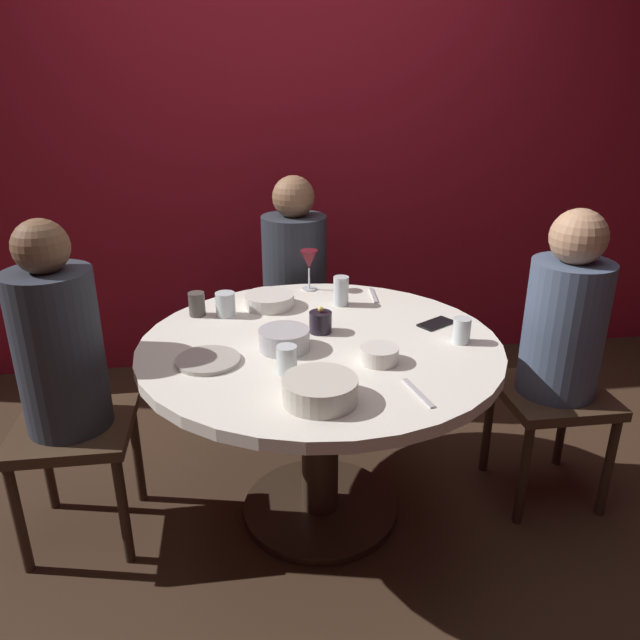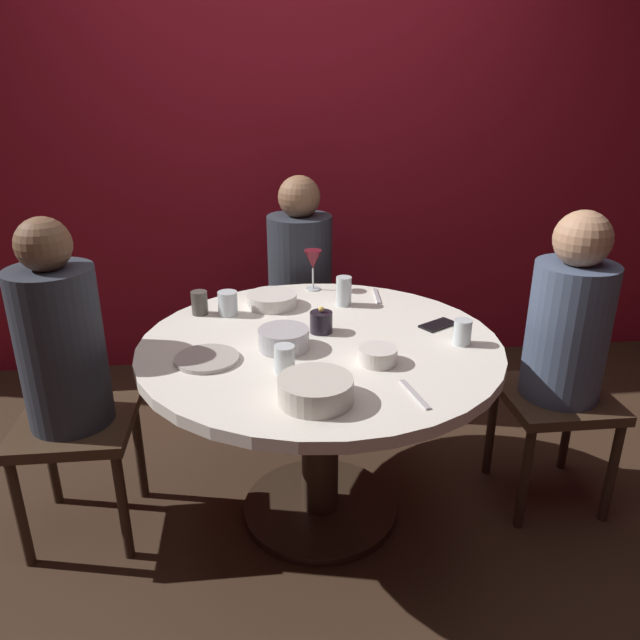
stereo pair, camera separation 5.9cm
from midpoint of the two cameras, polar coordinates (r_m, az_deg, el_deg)
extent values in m
plane|color=#382619|center=(2.53, -0.70, -17.35)|extent=(8.00, 8.00, 0.00)
cube|color=maroon|center=(3.42, -4.06, 16.91)|extent=(6.00, 0.10, 2.60)
cylinder|color=silver|center=(2.15, -0.79, -2.48)|extent=(1.27, 1.27, 0.04)
cylinder|color=#332319|center=(2.32, -0.74, -10.73)|extent=(0.14, 0.14, 0.69)
cylinder|color=#2D2116|center=(2.52, -0.70, -17.08)|extent=(0.60, 0.60, 0.03)
cube|color=#3F2D1E|center=(2.34, -22.77, -9.37)|extent=(0.40, 0.40, 0.04)
cylinder|color=#2D333D|center=(2.21, -23.90, -2.71)|extent=(0.28, 0.28, 0.56)
sphere|color=brown|center=(2.10, -25.39, 6.21)|extent=(0.18, 0.18, 0.18)
cylinder|color=#332319|center=(2.39, -26.99, -16.33)|extent=(0.04, 0.04, 0.43)
cylinder|color=#332319|center=(2.29, -18.63, -16.55)|extent=(0.04, 0.04, 0.43)
cylinder|color=#332319|center=(2.65, -24.78, -11.87)|extent=(0.04, 0.04, 0.43)
cylinder|color=#332319|center=(2.56, -17.37, -11.86)|extent=(0.04, 0.04, 0.43)
cube|color=#3F2D1E|center=(3.07, -2.86, -0.06)|extent=(0.40, 0.40, 0.04)
cylinder|color=#2D333D|center=(2.98, -2.96, 4.86)|extent=(0.31, 0.31, 0.51)
sphere|color=#8C6647|center=(2.89, -3.10, 11.41)|extent=(0.20, 0.20, 0.20)
cylinder|color=#332319|center=(3.31, -5.99, -2.89)|extent=(0.04, 0.04, 0.43)
cylinder|color=#332319|center=(3.00, -5.72, -5.60)|extent=(0.04, 0.04, 0.43)
cylinder|color=#332319|center=(3.33, -0.14, -2.57)|extent=(0.04, 0.04, 0.43)
cylinder|color=#332319|center=(3.03, 0.73, -5.22)|extent=(0.04, 0.04, 0.43)
cube|color=#3F2D1E|center=(2.53, 20.33, -6.54)|extent=(0.40, 0.40, 0.04)
cylinder|color=#475670|center=(2.42, 21.18, -0.75)|extent=(0.29, 0.29, 0.51)
sphere|color=tan|center=(2.32, 22.36, 7.19)|extent=(0.20, 0.20, 0.20)
cylinder|color=#332319|center=(2.85, 21.21, -8.77)|extent=(0.04, 0.04, 0.43)
cylinder|color=#332319|center=(2.71, 14.80, -9.61)|extent=(0.04, 0.04, 0.43)
cylinder|color=#332319|center=(2.61, 24.74, -12.42)|extent=(0.04, 0.04, 0.43)
cylinder|color=#332319|center=(2.45, 17.81, -13.64)|extent=(0.04, 0.04, 0.43)
cylinder|color=black|center=(2.20, -0.72, -0.21)|extent=(0.08, 0.08, 0.08)
sphere|color=#F9D159|center=(2.18, -0.73, 1.02)|extent=(0.02, 0.02, 0.02)
cylinder|color=silver|center=(2.65, -1.65, 2.92)|extent=(0.06, 0.06, 0.01)
cylinder|color=silver|center=(2.64, -1.66, 3.91)|extent=(0.01, 0.01, 0.09)
cone|color=maroon|center=(2.61, -1.68, 5.68)|extent=(0.08, 0.08, 0.08)
cylinder|color=#B2ADA3|center=(2.02, -11.27, -3.71)|extent=(0.21, 0.21, 0.01)
cube|color=black|center=(2.31, 10.08, -0.33)|extent=(0.16, 0.13, 0.01)
cylinder|color=#B7B7BC|center=(2.07, -4.18, -1.82)|extent=(0.17, 0.17, 0.07)
cylinder|color=silver|center=(1.98, 4.71, -3.25)|extent=(0.13, 0.13, 0.05)
cylinder|color=beige|center=(1.74, -0.97, -6.57)|extent=(0.22, 0.22, 0.07)
cylinder|color=silver|center=(2.46, -5.44, 1.83)|extent=(0.20, 0.20, 0.05)
cylinder|color=silver|center=(2.45, 1.29, 2.73)|extent=(0.06, 0.06, 0.12)
cylinder|color=#4C4742|center=(2.40, -12.13, 1.46)|extent=(0.06, 0.06, 0.09)
cylinder|color=silver|center=(2.16, 12.34, -0.97)|extent=(0.06, 0.06, 0.09)
cylinder|color=silver|center=(2.38, -9.53, 1.46)|extent=(0.08, 0.08, 0.09)
cylinder|color=silver|center=(1.90, -4.00, -3.72)|extent=(0.06, 0.06, 0.09)
cube|color=#B7B7BC|center=(2.58, 4.37, 2.32)|extent=(0.03, 0.18, 0.01)
cube|color=#B7B7BC|center=(1.82, 8.23, -6.75)|extent=(0.05, 0.18, 0.01)
camera|label=1|loc=(0.03, -90.80, -0.32)|focal=34.23mm
camera|label=2|loc=(0.03, 89.20, 0.32)|focal=34.23mm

